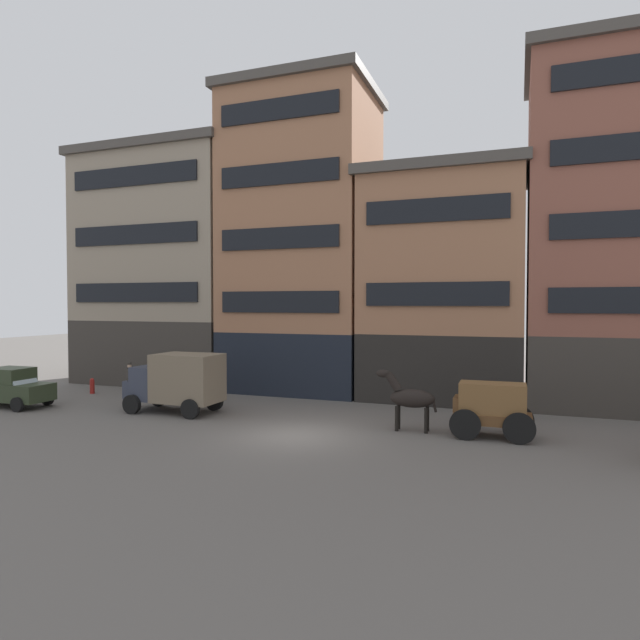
% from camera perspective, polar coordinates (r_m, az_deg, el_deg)
% --- Properties ---
extents(ground_plane, '(120.00, 120.00, 0.00)m').
position_cam_1_polar(ground_plane, '(20.26, -2.60, -12.07)').
color(ground_plane, '#605B56').
extents(building_far_left, '(10.47, 6.95, 14.21)m').
position_cam_1_polar(building_far_left, '(35.19, -15.65, 5.44)').
color(building_far_left, '#38332D').
rests_on(building_far_left, ground_plane).
extents(building_center_left, '(8.26, 6.95, 16.82)m').
position_cam_1_polar(building_center_left, '(30.92, -1.86, 8.47)').
color(building_center_left, black).
rests_on(building_center_left, ground_plane).
extents(building_center_right, '(8.26, 6.95, 11.57)m').
position_cam_1_polar(building_center_right, '(28.71, 12.98, 3.68)').
color(building_center_right, black).
rests_on(building_center_right, ground_plane).
extents(cargo_wagon, '(2.92, 1.55, 1.98)m').
position_cam_1_polar(cargo_wagon, '(20.62, 17.60, -8.65)').
color(cargo_wagon, brown).
rests_on(cargo_wagon, ground_plane).
extents(draft_horse, '(2.34, 0.63, 2.30)m').
position_cam_1_polar(draft_horse, '(20.93, 9.43, -8.09)').
color(draft_horse, black).
rests_on(draft_horse, ground_plane).
extents(delivery_truck_far, '(4.35, 2.12, 2.62)m').
position_cam_1_polar(delivery_truck_far, '(24.88, -14.91, -6.20)').
color(delivery_truck_far, '#333847').
rests_on(delivery_truck_far, ground_plane).
extents(sedan_dark, '(3.73, 1.92, 1.83)m').
position_cam_1_polar(sedan_dark, '(29.21, -29.74, -6.20)').
color(sedan_dark, '#2D3823').
rests_on(sedan_dark, ground_plane).
extents(pedestrian_officer, '(0.51, 0.51, 1.79)m').
position_cam_1_polar(pedestrian_officer, '(29.79, -19.47, -5.78)').
color(pedestrian_officer, '#38332D').
rests_on(pedestrian_officer, ground_plane).
extents(fire_hydrant_curbside, '(0.24, 0.24, 0.83)m').
position_cam_1_polar(fire_hydrant_curbside, '(31.61, -22.92, -6.40)').
color(fire_hydrant_curbside, maroon).
rests_on(fire_hydrant_curbside, ground_plane).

